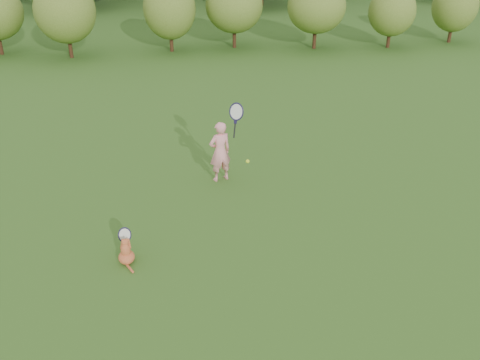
{
  "coord_description": "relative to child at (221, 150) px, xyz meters",
  "views": [
    {
      "loc": [
        -0.77,
        -7.87,
        5.34
      ],
      "look_at": [
        0.2,
        0.8,
        0.7
      ],
      "focal_mm": 40.0,
      "sensor_mm": 36.0,
      "label": 1
    }
  ],
  "objects": [
    {
      "name": "child",
      "position": [
        0.0,
        0.0,
        0.0
      ],
      "size": [
        0.79,
        0.57,
        1.96
      ],
      "rotation": [
        0.0,
        0.0,
        3.51
      ],
      "color": "pink",
      "rests_on": "ground"
    },
    {
      "name": "cat",
      "position": [
        -1.78,
        -2.71,
        -0.45
      ],
      "size": [
        0.32,
        0.63,
        0.62
      ],
      "rotation": [
        0.0,
        0.0,
        0.04
      ],
      "color": "#B64523",
      "rests_on": "ground"
    },
    {
      "name": "ground",
      "position": [
        0.05,
        -2.17,
        -0.69
      ],
      "size": [
        100.0,
        100.0,
        0.0
      ],
      "primitive_type": "plane",
      "color": "#2E5718",
      "rests_on": "ground"
    },
    {
      "name": "tennis_ball",
      "position": [
        0.35,
        -1.72,
        0.56
      ],
      "size": [
        0.07,
        0.07,
        0.07
      ],
      "color": "#C2E81B",
      "rests_on": "ground"
    },
    {
      "name": "shrub_row",
      "position": [
        0.05,
        10.83,
        0.71
      ],
      "size": [
        28.0,
        3.0,
        2.8
      ],
      "primitive_type": null,
      "color": "#536820",
      "rests_on": "ground"
    }
  ]
}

